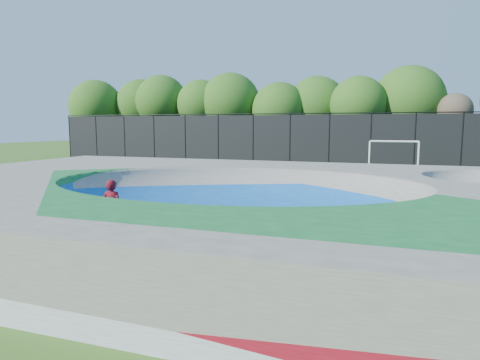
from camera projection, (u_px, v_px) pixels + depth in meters
The scene contains 7 objects.
ground at pixel (234, 230), 12.75m from camera, with size 120.00×120.00×0.00m, color #325918.
skate_deck at pixel (234, 205), 12.66m from camera, with size 22.00×14.00×1.50m, color gray.
skater at pixel (112, 209), 11.77m from camera, with size 0.59×0.39×1.63m, color red.
skateboard at pixel (113, 237), 11.87m from camera, with size 0.78×0.22×0.05m, color black.
soccer_goal at pixel (394, 150), 28.40m from camera, with size 3.19×0.12×2.11m.
fence at pixel (329, 139), 32.17m from camera, with size 48.09×0.09×4.04m.
treeline at pixel (304, 104), 37.51m from camera, with size 52.95×7.06×8.00m.
Camera 1 is at (4.24, -11.72, 3.09)m, focal length 32.00 mm.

